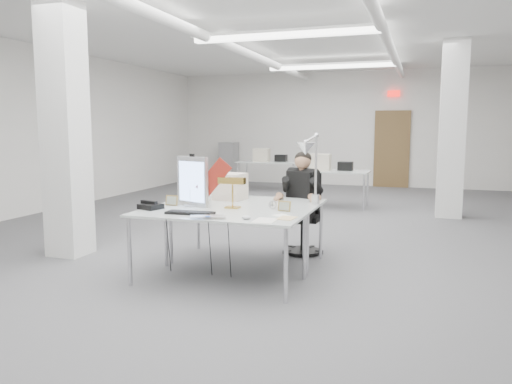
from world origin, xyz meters
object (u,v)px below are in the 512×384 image
laptop (208,218)px  beige_monitor (230,186)px  seated_person (302,186)px  bankers_lamp (233,192)px  office_chair (303,211)px  monitor (192,181)px  desk_phone (151,206)px  desk_main (218,214)px  architect_lamp (311,167)px

laptop → beige_monitor: beige_monitor is taller
seated_person → bankers_lamp: bearing=-91.9°
laptop → beige_monitor: 1.37m
laptop → bankers_lamp: bankers_lamp is taller
office_chair → seated_person: size_ratio=1.26×
monitor → beige_monitor: 0.67m
seated_person → desk_phone: 1.99m
monitor → bankers_lamp: size_ratio=1.57×
office_chair → monitor: (-1.02, -1.16, 0.48)m
laptop → bankers_lamp: bearing=68.5°
beige_monitor → desk_main: bearing=-67.9°
bankers_lamp → monitor: bearing=179.9°
monitor → desk_phone: (-0.35, -0.33, -0.25)m
monitor → desk_phone: monitor is taller
laptop → bankers_lamp: size_ratio=0.97×
seated_person → bankers_lamp: (-0.53, -1.11, 0.03)m
desk_main → laptop: size_ratio=5.19×
seated_person → laptop: size_ratio=2.57×
desk_main → desk_phone: size_ratio=8.05×
office_chair → architect_lamp: (0.29, -0.86, 0.65)m
seated_person → monitor: (-1.02, -1.11, 0.14)m
monitor → architect_lamp: bearing=33.5°
seated_person → beige_monitor: (-0.80, -0.49, 0.02)m
seated_person → desk_main: bearing=-87.7°
monitor → beige_monitor: monitor is taller
laptop → seated_person: bearing=51.4°
bankers_lamp → beige_monitor: 0.67m
office_chair → beige_monitor: office_chair is taller
office_chair → monitor: 1.62m
seated_person → bankers_lamp: seated_person is taller
office_chair → monitor: size_ratio=1.99×
seated_person → bankers_lamp: size_ratio=2.48×
office_chair → desk_main: bearing=-87.0°
office_chair → beige_monitor: (-0.80, -0.54, 0.36)m
bankers_lamp → architect_lamp: bearing=19.3°
desk_main → desk_phone: bearing=-179.5°
laptop → beige_monitor: (-0.29, 1.33, 0.15)m
monitor → bankers_lamp: bearing=20.9°
beige_monitor → office_chair: bearing=41.9°
beige_monitor → monitor: bearing=-101.0°
seated_person → architect_lamp: (0.29, -0.81, 0.32)m
office_chair → architect_lamp: architect_lamp is taller
seated_person → laptop: bearing=-82.1°
architect_lamp → beige_monitor: bearing=-174.0°
seated_person → desk_phone: bearing=-109.6°
laptop → desk_phone: 0.93m
laptop → bankers_lamp: 0.73m
seated_person → beige_monitor: size_ratio=2.59×
monitor → architect_lamp: architect_lamp is taller
desk_main → seated_person: (0.56, 1.44, 0.16)m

